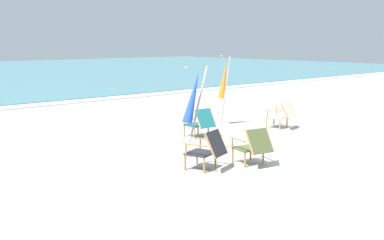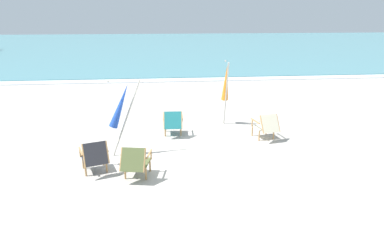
{
  "view_description": "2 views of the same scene",
  "coord_description": "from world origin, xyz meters",
  "views": [
    {
      "loc": [
        -7.78,
        -7.34,
        2.5
      ],
      "look_at": [
        -0.71,
        0.91,
        0.6
      ],
      "focal_mm": 42.0,
      "sensor_mm": 36.0,
      "label": 1
    },
    {
      "loc": [
        -0.49,
        -8.37,
        3.54
      ],
      "look_at": [
        0.41,
        0.59,
        0.7
      ],
      "focal_mm": 32.0,
      "sensor_mm": 36.0,
      "label": 2
    }
  ],
  "objects": [
    {
      "name": "beach_chair_front_left",
      "position": [
        2.57,
        0.71,
        0.42
      ],
      "size": [
        0.71,
        0.86,
        0.78
      ],
      "color": "beige",
      "rests_on": "ground"
    },
    {
      "name": "ground_plane",
      "position": [
        0.0,
        0.0,
        0.0
      ],
      "size": [
        80.0,
        80.0,
        0.0
      ],
      "primitive_type": "plane",
      "color": "#B2AAA0"
    },
    {
      "name": "umbrella_furled_orange",
      "position": [
        1.65,
        2.19,
        1.38
      ],
      "size": [
        0.26,
        0.45,
        2.11
      ],
      "color": "#B7B2A8",
      "rests_on": "ground"
    },
    {
      "name": "beach_chair_back_right",
      "position": [
        -0.09,
        1.29,
        0.42
      ],
      "size": [
        0.62,
        0.78,
        0.78
      ],
      "color": "#196066",
      "rests_on": "ground"
    },
    {
      "name": "beach_chair_back_left",
      "position": [
        -1.04,
        -1.4,
        0.42
      ],
      "size": [
        0.71,
        0.86,
        0.78
      ],
      "color": "#515B33",
      "rests_on": "ground"
    },
    {
      "name": "surf_band",
      "position": [
        0.0,
        10.01,
        0.03
      ],
      "size": [
        80.0,
        1.1,
        0.06
      ],
      "primitive_type": "cube",
      "color": "white",
      "rests_on": "ground"
    },
    {
      "name": "beach_chair_mid_center",
      "position": [
        -1.97,
        -1.04,
        0.43
      ],
      "size": [
        0.78,
        0.87,
        0.8
      ],
      "color": "#28282D",
      "rests_on": "ground"
    },
    {
      "name": "umbrella_furled_blue",
      "position": [
        -1.44,
        0.01,
        1.3
      ],
      "size": [
        0.87,
        0.36,
        1.99
      ],
      "color": "#B7B2A8",
      "rests_on": "ground"
    }
  ]
}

